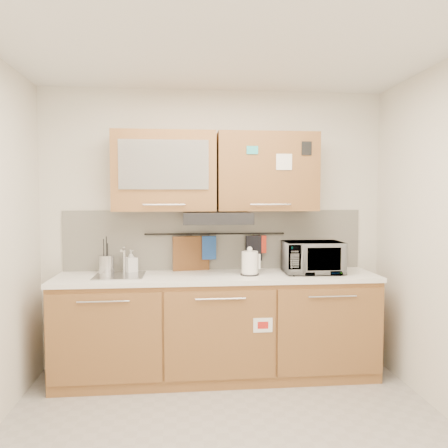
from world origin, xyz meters
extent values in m
plane|color=white|center=(0.00, 0.00, 2.60)|extent=(3.20, 3.20, 0.00)
plane|color=silver|center=(0.00, 1.50, 1.30)|extent=(3.20, 0.00, 3.20)
cube|color=#9A6936|center=(0.00, 1.20, 0.44)|extent=(2.80, 0.60, 0.88)
cube|color=black|center=(0.00, 1.20, 0.05)|extent=(2.80, 0.54, 0.10)
cube|color=#966035|center=(-0.93, 0.89, 0.47)|extent=(0.91, 0.02, 0.74)
cylinder|color=silver|center=(-0.93, 0.86, 0.78)|extent=(0.41, 0.01, 0.01)
cube|color=#966035|center=(0.00, 0.89, 0.47)|extent=(0.91, 0.02, 0.74)
cylinder|color=silver|center=(0.00, 0.86, 0.78)|extent=(0.41, 0.01, 0.01)
cube|color=#966035|center=(0.93, 0.89, 0.47)|extent=(0.91, 0.02, 0.74)
cylinder|color=silver|center=(0.93, 0.86, 0.78)|extent=(0.41, 0.01, 0.01)
cube|color=white|center=(0.00, 1.19, 0.90)|extent=(2.82, 0.62, 0.04)
cube|color=silver|center=(0.00, 1.49, 1.20)|extent=(2.80, 0.02, 0.56)
cube|color=#9A6936|center=(-0.46, 1.32, 1.83)|extent=(0.90, 0.35, 0.70)
cube|color=silver|center=(-0.46, 1.14, 1.88)|extent=(0.76, 0.02, 0.42)
cube|color=#966035|center=(0.46, 1.32, 1.83)|extent=(0.90, 0.35, 0.70)
cube|color=white|center=(0.58, 1.14, 1.91)|extent=(0.14, 0.00, 0.14)
cube|color=black|center=(0.00, 1.25, 1.42)|extent=(0.60, 0.46, 0.10)
cube|color=silver|center=(-0.85, 1.20, 0.92)|extent=(0.42, 0.40, 0.03)
cylinder|color=silver|center=(-0.83, 1.36, 1.04)|extent=(0.03, 0.03, 0.24)
cylinder|color=silver|center=(-0.83, 1.28, 1.14)|extent=(0.02, 0.18, 0.02)
cylinder|color=black|center=(0.00, 1.45, 1.26)|extent=(1.30, 0.02, 0.02)
cylinder|color=#B4B4B9|center=(-0.98, 1.30, 1.00)|extent=(0.17, 0.17, 0.17)
cylinder|color=black|center=(-1.00, 1.32, 1.08)|extent=(0.01, 0.01, 0.31)
cylinder|color=black|center=(-0.96, 1.29, 1.06)|extent=(0.01, 0.01, 0.28)
cylinder|color=black|center=(-0.98, 1.33, 1.09)|extent=(0.01, 0.01, 0.34)
cylinder|color=black|center=(-1.00, 1.28, 1.04)|extent=(0.01, 0.01, 0.25)
cylinder|color=white|center=(0.28, 1.15, 1.02)|extent=(0.18, 0.18, 0.21)
sphere|color=white|center=(0.28, 1.15, 1.15)|extent=(0.05, 0.05, 0.05)
cube|color=white|center=(0.37, 1.18, 1.03)|extent=(0.03, 0.03, 0.13)
cylinder|color=black|center=(0.28, 1.15, 0.93)|extent=(0.16, 0.16, 0.01)
cube|color=black|center=(0.76, 1.16, 1.01)|extent=(0.27, 0.20, 0.18)
cube|color=black|center=(0.72, 1.15, 1.09)|extent=(0.09, 0.12, 0.01)
cube|color=black|center=(0.80, 1.17, 1.09)|extent=(0.09, 0.12, 0.01)
imported|color=#999999|center=(0.86, 1.19, 1.06)|extent=(0.52, 0.35, 0.28)
imported|color=#999999|center=(-0.77, 1.37, 1.02)|extent=(0.13, 0.13, 0.21)
cube|color=brown|center=(-0.23, 1.44, 1.03)|extent=(0.34, 0.08, 0.42)
cube|color=#1F448E|center=(-0.06, 1.44, 1.13)|extent=(0.13, 0.04, 0.22)
cube|color=black|center=(0.36, 1.44, 1.12)|extent=(0.15, 0.06, 0.24)
cube|color=red|center=(0.42, 1.44, 1.16)|extent=(0.13, 0.03, 0.16)
camera|label=1|loc=(-0.31, -2.61, 1.61)|focal=35.00mm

